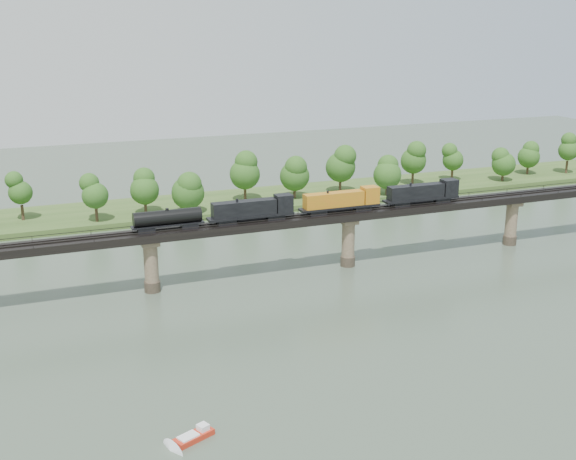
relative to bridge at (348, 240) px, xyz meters
name	(u,v)px	position (x,y,z in m)	size (l,w,h in m)	color
ground	(425,321)	(0.00, -30.00, -5.46)	(400.00, 400.00, 0.00)	#374737
far_bank	(260,200)	(0.00, 55.00, -4.66)	(300.00, 24.00, 1.60)	#355020
bridge	(348,240)	(0.00, 0.00, 0.00)	(236.00, 30.00, 11.50)	#473A2D
bridge_superstructure	(349,210)	(0.00, 0.00, 6.33)	(220.00, 4.90, 0.75)	black
far_treeline	(236,177)	(-8.21, 50.52, 3.37)	(289.06, 17.54, 13.60)	#382619
freight_train	(312,204)	(-8.09, 0.00, 8.28)	(68.13, 2.65, 4.69)	black
motorboat	(194,436)	(-44.59, -50.41, -4.97)	(5.43, 3.74, 1.43)	red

